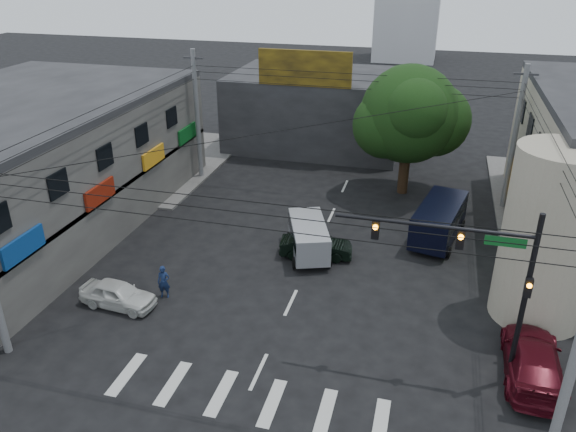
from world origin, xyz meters
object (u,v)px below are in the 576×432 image
at_px(dark_sedan, 316,246).
at_px(traffic_gantry, 480,268).
at_px(maroon_sedan, 533,360).
at_px(utility_pole_far_left, 197,116).
at_px(utility_pole_far_right, 514,140).
at_px(silver_minivan, 309,239).
at_px(street_tree, 409,115).
at_px(navy_van, 439,222).
at_px(traffic_officer, 164,282).
at_px(white_compact, 118,294).

bearing_deg(dark_sedan, traffic_gantry, -143.09).
bearing_deg(maroon_sedan, utility_pole_far_left, -36.66).
bearing_deg(utility_pole_far_right, dark_sedan, -137.88).
xyz_separation_m(maroon_sedan, silver_minivan, (-10.64, 7.24, 0.17)).
height_order(street_tree, maroon_sedan, street_tree).
relative_size(utility_pole_far_left, silver_minivan, 1.98).
xyz_separation_m(navy_van, traffic_officer, (-12.52, -9.53, -0.27)).
relative_size(utility_pole_far_right, navy_van, 1.59).
bearing_deg(traffic_gantry, maroon_sedan, 12.85).
height_order(dark_sedan, maroon_sedan, maroon_sedan).
relative_size(traffic_gantry, white_compact, 1.91).
bearing_deg(silver_minivan, street_tree, -43.01).
distance_m(dark_sedan, navy_van, 7.39).
relative_size(traffic_gantry, navy_van, 1.24).
height_order(traffic_gantry, white_compact, traffic_gantry).
bearing_deg(white_compact, traffic_officer, -49.63).
height_order(street_tree, traffic_officer, street_tree).
bearing_deg(traffic_officer, utility_pole_far_left, 94.67).
xyz_separation_m(traffic_gantry, utility_pole_far_right, (2.68, 17.00, -0.23)).
bearing_deg(utility_pole_far_left, white_compact, -80.41).
bearing_deg(dark_sedan, traffic_officer, 124.92).
bearing_deg(traffic_gantry, dark_sedan, 134.86).
relative_size(utility_pole_far_left, traffic_officer, 5.56).
relative_size(street_tree, traffic_officer, 5.26).
distance_m(dark_sedan, maroon_sedan, 12.41).
xyz_separation_m(street_tree, utility_pole_far_right, (6.50, -1.00, -0.87)).
relative_size(traffic_gantry, dark_sedan, 1.78).
bearing_deg(navy_van, street_tree, 32.87).
xyz_separation_m(street_tree, traffic_officer, (-10.00, -16.07, -4.65)).
height_order(white_compact, navy_van, navy_van).
distance_m(traffic_gantry, maroon_sedan, 4.84).
bearing_deg(silver_minivan, white_compact, 113.49).
bearing_deg(traffic_gantry, silver_minivan, 136.00).
bearing_deg(silver_minivan, utility_pole_far_right, -69.80).
height_order(traffic_gantry, dark_sedan, traffic_gantry).
distance_m(utility_pole_far_right, dark_sedan, 14.46).
xyz_separation_m(white_compact, silver_minivan, (7.47, 7.14, 0.30)).
height_order(utility_pole_far_left, maroon_sedan, utility_pole_far_left).
xyz_separation_m(utility_pole_far_left, utility_pole_far_right, (21.00, 0.00, 0.00)).
xyz_separation_m(traffic_gantry, navy_van, (-1.31, 11.47, -3.74)).
xyz_separation_m(utility_pole_far_left, navy_van, (17.02, -5.54, -3.50)).
height_order(white_compact, traffic_officer, traffic_officer).
bearing_deg(dark_sedan, utility_pole_far_right, -55.83).
bearing_deg(traffic_officer, street_tree, 46.15).
xyz_separation_m(street_tree, dark_sedan, (-3.82, -10.33, -4.83)).
distance_m(silver_minivan, navy_van, 7.71).
bearing_deg(silver_minivan, utility_pole_far_left, 27.84).
distance_m(utility_pole_far_left, utility_pole_far_right, 21.00).
bearing_deg(white_compact, dark_sedan, -44.02).
bearing_deg(maroon_sedan, white_compact, 1.23).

